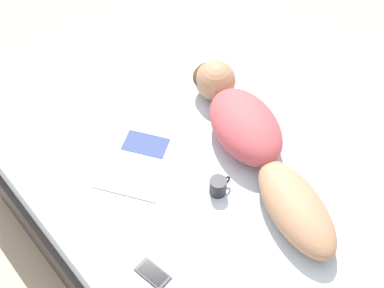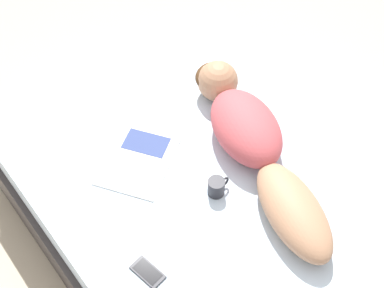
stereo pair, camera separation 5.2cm
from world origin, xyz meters
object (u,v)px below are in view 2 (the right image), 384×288
object	(u,v)px
coffee_mug	(217,187)
person	(252,139)
open_magazine	(139,159)
cell_phone	(148,272)

from	to	relation	value
coffee_mug	person	bearing A→B (deg)	15.51
open_magazine	coffee_mug	world-z (taller)	coffee_mug
open_magazine	cell_phone	world-z (taller)	same
open_magazine	coffee_mug	size ratio (longest dim) A/B	4.52
cell_phone	coffee_mug	bearing A→B (deg)	5.49
person	open_magazine	bearing A→B (deg)	162.89
person	cell_phone	world-z (taller)	person
open_magazine	coffee_mug	distance (m)	0.41
person	coffee_mug	size ratio (longest dim) A/B	10.94
open_magazine	cell_phone	xyz separation A→B (m)	(-0.30, -0.50, 0.00)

